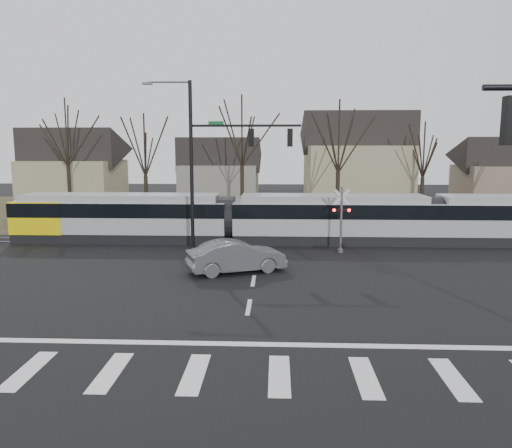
{
  "coord_description": "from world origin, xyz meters",
  "views": [
    {
      "loc": [
        1.09,
        -17.2,
        6.33
      ],
      "look_at": [
        0.0,
        9.0,
        2.3
      ],
      "focal_mm": 35.0,
      "sensor_mm": 36.0,
      "label": 1
    }
  ],
  "objects": [
    {
      "name": "ground",
      "position": [
        0.0,
        0.0,
        0.0
      ],
      "size": [
        140.0,
        140.0,
        0.0
      ],
      "primitive_type": "plane",
      "color": "black"
    },
    {
      "name": "grass_verge",
      "position": [
        0.0,
        32.0,
        0.01
      ],
      "size": [
        140.0,
        28.0,
        0.01
      ],
      "primitive_type": "cube",
      "color": "#38331E",
      "rests_on": "ground"
    },
    {
      "name": "crosswalk",
      "position": [
        0.0,
        -4.0,
        0.01
      ],
      "size": [
        27.0,
        2.6,
        0.01
      ],
      "color": "silver",
      "rests_on": "ground"
    },
    {
      "name": "stop_line",
      "position": [
        0.0,
        -1.8,
        0.01
      ],
      "size": [
        28.0,
        0.35,
        0.01
      ],
      "primitive_type": "cube",
      "color": "silver",
      "rests_on": "ground"
    },
    {
      "name": "lane_dashes",
      "position": [
        0.0,
        16.0,
        0.01
      ],
      "size": [
        0.18,
        30.0,
        0.01
      ],
      "color": "silver",
      "rests_on": "ground"
    },
    {
      "name": "rail_pair",
      "position": [
        0.0,
        15.8,
        0.03
      ],
      "size": [
        90.0,
        1.52,
        0.06
      ],
      "color": "#59595E",
      "rests_on": "ground"
    },
    {
      "name": "tram",
      "position": [
        4.64,
        16.0,
        1.75
      ],
      "size": [
        42.25,
        3.14,
        3.2
      ],
      "color": "gray",
      "rests_on": "ground"
    },
    {
      "name": "sedan",
      "position": [
        -0.94,
        7.65,
        0.82
      ],
      "size": [
        5.25,
        6.22,
        1.65
      ],
      "primitive_type": "imported",
      "rotation": [
        0.0,
        0.0,
        1.96
      ],
      "color": "#4E5256",
      "rests_on": "ground"
    },
    {
      "name": "signal_pole_far",
      "position": [
        -2.41,
        12.5,
        5.7
      ],
      "size": [
        9.28,
        0.44,
        10.2
      ],
      "color": "black",
      "rests_on": "ground"
    },
    {
      "name": "rail_crossing_signal",
      "position": [
        5.0,
        12.79,
        1.89
      ],
      "size": [
        1.08,
        0.36,
        4.0
      ],
      "color": "#59595B",
      "rests_on": "ground"
    },
    {
      "name": "tree_row",
      "position": [
        2.0,
        26.0,
        5.0
      ],
      "size": [
        59.2,
        7.2,
        10.0
      ],
      "color": "black",
      "rests_on": "ground"
    },
    {
      "name": "house_a",
      "position": [
        -20.0,
        34.0,
        4.46
      ],
      "size": [
        9.72,
        8.64,
        8.6
      ],
      "color": "gray",
      "rests_on": "ground"
    },
    {
      "name": "house_b",
      "position": [
        -5.0,
        36.0,
        3.97
      ],
      "size": [
        8.64,
        7.56,
        7.65
      ],
      "color": "slate",
      "rests_on": "ground"
    },
    {
      "name": "house_c",
      "position": [
        9.0,
        33.0,
        5.23
      ],
      "size": [
        10.8,
        8.64,
        10.1
      ],
      "color": "gray",
      "rests_on": "ground"
    },
    {
      "name": "house_d",
      "position": [
        24.0,
        35.0,
        3.97
      ],
      "size": [
        8.64,
        7.56,
        7.65
      ],
      "color": "#695C4D",
      "rests_on": "ground"
    }
  ]
}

